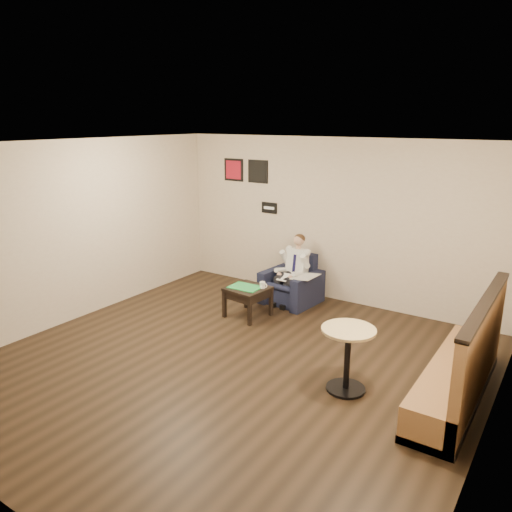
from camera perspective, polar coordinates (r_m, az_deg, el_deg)
The scene contains 18 objects.
ground at distance 6.64m, azimuth -2.86°, elevation -12.31°, with size 6.00×6.00×0.00m, color black.
wall_back at distance 8.64m, azimuth 8.92°, elevation 3.99°, with size 6.00×0.02×2.80m, color beige.
wall_left at distance 8.22m, azimuth -20.11°, elevation 2.63°, with size 0.02×6.00×2.80m, color beige.
wall_right at distance 5.03m, azimuth 25.75°, elevation -5.84°, with size 0.02×6.00×2.80m, color beige.
ceiling at distance 5.88m, azimuth -3.23°, elevation 12.58°, with size 6.00×6.00×0.02m, color white.
seating_sign at distance 9.22m, azimuth 1.53°, elevation 5.52°, with size 0.32×0.02×0.20m, color black.
art_print_left at distance 9.57m, azimuth -2.56°, elevation 9.81°, with size 0.42×0.03×0.42m, color #AF1529.
art_print_right at distance 9.26m, azimuth 0.23°, elevation 9.64°, with size 0.42×0.03×0.42m, color black.
armchair at distance 8.61m, azimuth 4.06°, elevation -2.71°, with size 0.85×0.85×0.82m, color black.
seated_man at distance 8.48m, azimuth 3.67°, elevation -1.91°, with size 0.54×0.80×1.13m, color silver, non-canonical shape.
lap_papers at distance 8.43m, azimuth 3.31°, elevation -2.43°, with size 0.19×0.27×0.01m, color white.
newspaper at distance 8.31m, azimuth 5.67°, elevation -2.35°, with size 0.36×0.45×0.01m, color silver.
side_table at distance 8.04m, azimuth -0.94°, elevation -5.27°, with size 0.60×0.60×0.49m, color black.
green_folder at distance 7.96m, azimuth -1.23°, elevation -3.57°, with size 0.49×0.35×0.01m, color green.
coffee_mug at distance 7.92m, azimuth 0.74°, elevation -3.33°, with size 0.09×0.09×0.10m, color white.
smartphone at distance 8.05m, azimuth 0.15°, elevation -3.36°, with size 0.15×0.08×0.01m, color black.
banquette at distance 6.10m, azimuth 22.14°, elevation -9.84°, with size 0.57×2.37×1.21m, color olive.
cafe_table at distance 6.01m, azimuth 10.37°, elevation -11.57°, with size 0.63×0.63×0.78m, color tan.
Camera 1 is at (3.52, -4.71, 3.10)m, focal length 35.00 mm.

